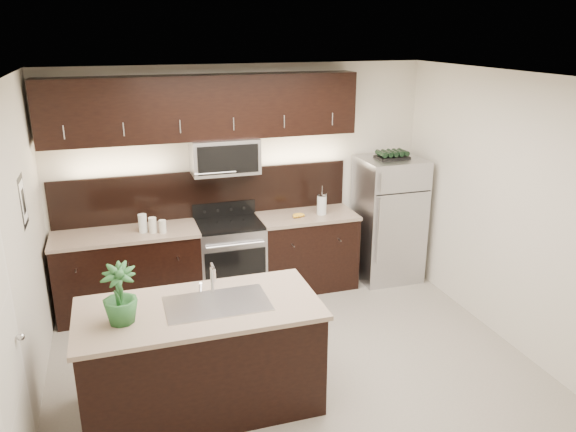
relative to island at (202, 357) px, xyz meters
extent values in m
plane|color=gray|center=(0.91, 0.29, -0.47)|extent=(4.50, 4.50, 0.00)
cube|color=beige|center=(0.91, 2.29, 0.88)|extent=(4.50, 0.02, 2.70)
cube|color=beige|center=(0.91, -1.71, 0.88)|extent=(4.50, 0.02, 2.70)
cube|color=beige|center=(-1.34, 0.29, 0.88)|extent=(0.02, 4.00, 2.70)
cube|color=beige|center=(3.16, 0.29, 0.88)|extent=(0.02, 4.00, 2.70)
cube|color=white|center=(0.91, 0.29, 2.23)|extent=(4.50, 4.00, 0.02)
cube|color=silver|center=(-1.32, -0.51, 0.54)|extent=(0.04, 0.80, 2.02)
sphere|color=silver|center=(-1.29, -0.19, 0.53)|extent=(0.06, 0.06, 0.06)
cube|color=black|center=(-1.33, 1.04, 1.18)|extent=(0.01, 0.32, 0.46)
cube|color=white|center=(-1.33, 1.04, 1.18)|extent=(0.00, 0.24, 0.36)
cube|color=black|center=(-0.51, 1.98, -0.02)|extent=(1.57, 0.62, 0.90)
cube|color=black|center=(1.62, 1.98, -0.02)|extent=(1.16, 0.62, 0.90)
cube|color=#B2B2B7|center=(0.66, 1.98, -0.02)|extent=(0.76, 0.62, 0.90)
cube|color=black|center=(0.66, 1.98, 0.44)|extent=(0.76, 0.60, 0.03)
cube|color=#C6AB94|center=(-0.51, 1.98, 0.45)|extent=(1.59, 0.65, 0.04)
cube|color=#C6AB94|center=(1.62, 1.98, 0.45)|extent=(1.18, 0.65, 0.04)
cube|color=black|center=(0.45, 2.27, 0.75)|extent=(3.49, 0.02, 0.56)
cube|color=#B2B2B7|center=(0.66, 2.09, 1.23)|extent=(0.76, 0.40, 0.40)
cube|color=black|center=(0.45, 2.12, 1.78)|extent=(3.49, 0.33, 0.70)
cube|color=black|center=(0.00, 0.00, -0.02)|extent=(1.90, 0.90, 0.90)
cube|color=#C6AB94|center=(0.00, 0.00, 0.45)|extent=(1.96, 0.96, 0.04)
cube|color=silver|center=(0.15, 0.00, 0.47)|extent=(0.84, 0.50, 0.01)
cylinder|color=silver|center=(0.15, 0.21, 0.59)|extent=(0.03, 0.03, 0.24)
cylinder|color=silver|center=(0.15, 0.14, 0.74)|extent=(0.02, 0.14, 0.02)
cylinder|color=silver|center=(0.15, 0.07, 0.69)|extent=(0.02, 0.02, 0.10)
cube|color=#B2B2B7|center=(2.69, 1.92, 0.31)|extent=(0.76, 0.68, 1.57)
cube|color=black|center=(2.69, 1.92, 1.11)|extent=(0.39, 0.24, 0.03)
cylinder|color=black|center=(2.54, 1.92, 1.16)|extent=(0.06, 0.22, 0.06)
cylinder|color=black|center=(2.61, 1.92, 1.16)|extent=(0.06, 0.22, 0.06)
cylinder|color=black|center=(2.69, 1.92, 1.16)|extent=(0.06, 0.22, 0.06)
cylinder|color=black|center=(2.76, 1.92, 1.16)|extent=(0.06, 0.22, 0.06)
cylinder|color=black|center=(2.84, 1.92, 1.16)|extent=(0.06, 0.22, 0.06)
imported|color=#235727|center=(-0.60, -0.08, 0.71)|extent=(0.31, 0.31, 0.47)
cylinder|color=silver|center=(-0.31, 1.93, 0.57)|extent=(0.09, 0.09, 0.21)
cylinder|color=silver|center=(-0.21, 1.88, 0.55)|extent=(0.09, 0.09, 0.17)
cylinder|color=silver|center=(-0.11, 1.84, 0.54)|extent=(0.08, 0.08, 0.15)
cylinder|color=silver|center=(1.79, 1.93, 0.58)|extent=(0.11, 0.11, 0.23)
cylinder|color=silver|center=(1.79, 1.93, 0.71)|extent=(0.12, 0.12, 0.02)
cylinder|color=silver|center=(1.79, 1.93, 0.77)|extent=(0.01, 0.01, 0.09)
ellipsoid|color=gold|center=(1.44, 1.90, 0.49)|extent=(0.18, 0.15, 0.05)
camera|label=1|loc=(-0.53, -4.10, 2.61)|focal=35.00mm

